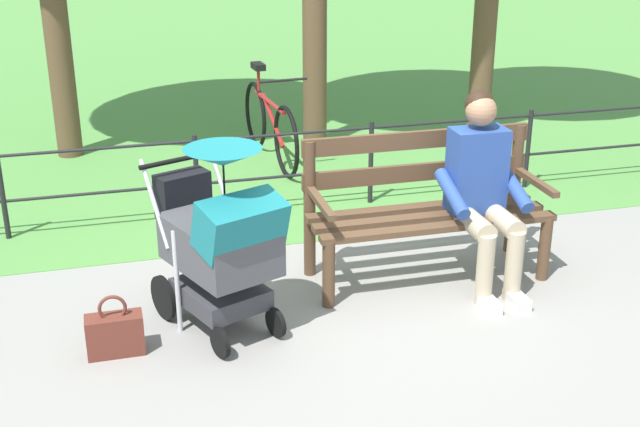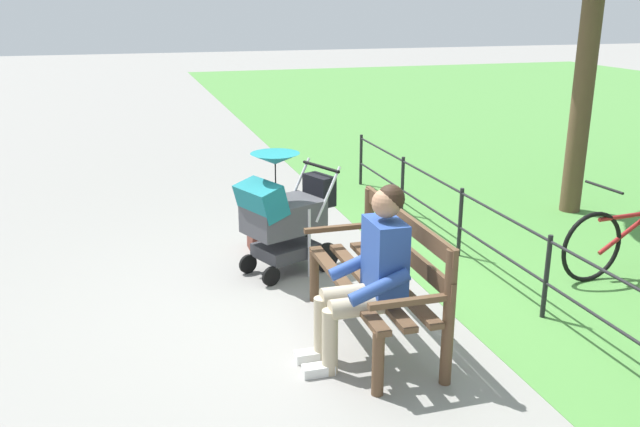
# 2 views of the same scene
# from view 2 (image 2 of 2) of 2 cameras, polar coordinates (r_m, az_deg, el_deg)

# --- Properties ---
(ground_plane) EXTENTS (60.00, 60.00, 0.00)m
(ground_plane) POSITION_cam_2_polar(r_m,az_deg,el_deg) (5.74, 1.74, -7.57)
(ground_plane) COLOR gray
(park_bench) EXTENTS (1.60, 0.61, 0.96)m
(park_bench) POSITION_cam_2_polar(r_m,az_deg,el_deg) (5.02, 5.32, -4.88)
(park_bench) COLOR brown
(park_bench) RESTS_ON ground
(person_on_bench) EXTENTS (0.53, 0.74, 1.28)m
(person_on_bench) POSITION_cam_2_polar(r_m,az_deg,el_deg) (4.62, 4.21, -4.86)
(person_on_bench) COLOR tan
(person_on_bench) RESTS_ON ground
(stroller) EXTENTS (0.78, 1.00, 1.15)m
(stroller) POSITION_cam_2_polar(r_m,az_deg,el_deg) (6.17, -3.16, 0.15)
(stroller) COLOR black
(stroller) RESTS_ON ground
(handbag) EXTENTS (0.32, 0.14, 0.37)m
(handbag) POSITION_cam_2_polar(r_m,az_deg,el_deg) (6.89, -5.39, -2.13)
(handbag) COLOR brown
(handbag) RESTS_ON ground
(park_fence) EXTENTS (7.22, 0.04, 0.70)m
(park_fence) POSITION_cam_2_polar(r_m,az_deg,el_deg) (6.17, 14.90, -2.14)
(park_fence) COLOR black
(park_fence) RESTS_ON ground
(bicycle) EXTENTS (0.44, 1.66, 0.89)m
(bicycle) POSITION_cam_2_polar(r_m,az_deg,el_deg) (6.85, 25.13, -1.78)
(bicycle) COLOR black
(bicycle) RESTS_ON ground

